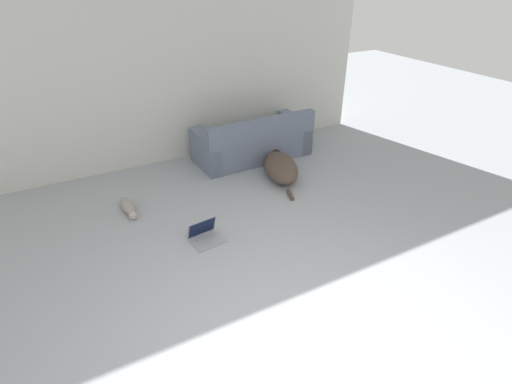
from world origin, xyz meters
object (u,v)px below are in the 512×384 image
couch (253,143)px  laptop_open (205,233)px  dog (280,166)px  cat (128,207)px

couch → laptop_open: (-1.55, -1.72, -0.19)m
dog → laptop_open: size_ratio=3.45×
cat → couch: bearing=105.2°
cat → dog: bearing=86.3°
dog → cat: (-2.26, 0.06, -0.10)m
dog → laptop_open: 1.88m
couch → cat: bearing=16.0°
cat → laptop_open: size_ratio=1.59×
dog → cat: size_ratio=2.18×
cat → laptop_open: bearing=29.9°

